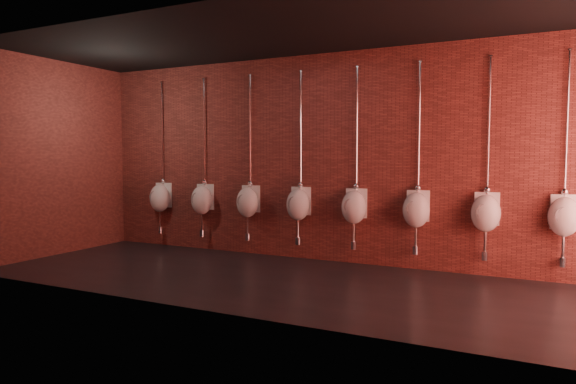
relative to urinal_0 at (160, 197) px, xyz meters
The scene contains 10 objects.
ground 3.63m from the urinal_0, 22.87° to the right, with size 8.50×8.50×0.00m, color black.
room_shell 3.69m from the urinal_0, 22.87° to the right, with size 8.54×3.04×3.22m.
urinal_0 is the anchor object (origin of this frame).
urinal_1 0.92m from the urinal_0, ahead, with size 0.43×0.38×2.72m.
urinal_2 1.84m from the urinal_0, ahead, with size 0.43×0.38×2.72m.
urinal_3 2.76m from the urinal_0, ahead, with size 0.43×0.38×2.72m.
urinal_4 3.68m from the urinal_0, ahead, with size 0.43×0.38×2.72m.
urinal_5 4.60m from the urinal_0, ahead, with size 0.43×0.38×2.72m.
urinal_6 5.51m from the urinal_0, ahead, with size 0.43×0.38×2.72m.
urinal_7 6.43m from the urinal_0, ahead, with size 0.43×0.38×2.72m.
Camera 1 is at (2.91, -5.88, 1.63)m, focal length 32.00 mm.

